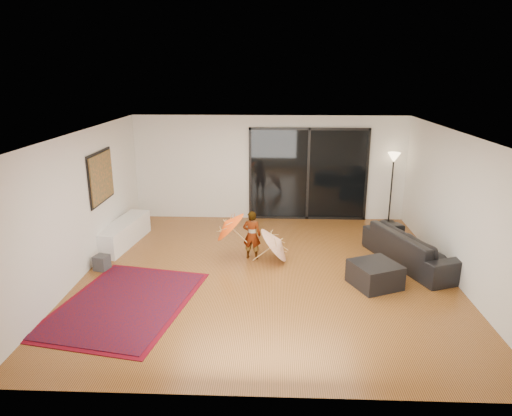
# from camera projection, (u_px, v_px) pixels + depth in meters

# --- Properties ---
(floor) EXTENTS (7.00, 7.00, 0.00)m
(floor) POSITION_uv_depth(u_px,v_px,m) (267.00, 273.00, 8.84)
(floor) COLOR #9E5C2B
(floor) RESTS_ON ground
(ceiling) EXTENTS (7.00, 7.00, 0.00)m
(ceiling) POSITION_uv_depth(u_px,v_px,m) (268.00, 134.00, 8.06)
(ceiling) COLOR white
(ceiling) RESTS_ON wall_back
(wall_back) EXTENTS (7.00, 0.00, 7.00)m
(wall_back) POSITION_uv_depth(u_px,v_px,m) (269.00, 168.00, 11.80)
(wall_back) COLOR silver
(wall_back) RESTS_ON floor
(wall_front) EXTENTS (7.00, 0.00, 7.00)m
(wall_front) POSITION_uv_depth(u_px,v_px,m) (262.00, 296.00, 5.10)
(wall_front) COLOR silver
(wall_front) RESTS_ON floor
(wall_left) EXTENTS (0.00, 7.00, 7.00)m
(wall_left) POSITION_uv_depth(u_px,v_px,m) (82.00, 204.00, 8.58)
(wall_left) COLOR silver
(wall_left) RESTS_ON floor
(wall_right) EXTENTS (0.00, 7.00, 7.00)m
(wall_right) POSITION_uv_depth(u_px,v_px,m) (459.00, 209.00, 8.31)
(wall_right) COLOR silver
(wall_right) RESTS_ON floor
(sliding_door) EXTENTS (3.06, 0.07, 2.40)m
(sliding_door) POSITION_uv_depth(u_px,v_px,m) (308.00, 174.00, 11.77)
(sliding_door) COLOR black
(sliding_door) RESTS_ON wall_back
(painting) EXTENTS (0.04, 1.28, 1.08)m
(painting) POSITION_uv_depth(u_px,v_px,m) (101.00, 177.00, 9.45)
(painting) COLOR black
(painting) RESTS_ON wall_left
(media_console) EXTENTS (0.72, 1.95, 0.53)m
(media_console) POSITION_uv_depth(u_px,v_px,m) (124.00, 233.00, 10.26)
(media_console) COLOR white
(media_console) RESTS_ON floor
(speaker) EXTENTS (0.31, 0.31, 0.29)m
(speaker) POSITION_uv_depth(u_px,v_px,m) (102.00, 263.00, 8.96)
(speaker) COLOR #424244
(speaker) RESTS_ON floor
(persian_rug) EXTENTS (2.51, 3.15, 0.02)m
(persian_rug) POSITION_uv_depth(u_px,v_px,m) (125.00, 303.00, 7.67)
(persian_rug) COLOR #610816
(persian_rug) RESTS_ON floor
(sofa) EXTENTS (1.70, 2.53, 0.69)m
(sofa) POSITION_uv_depth(u_px,v_px,m) (413.00, 248.00, 9.20)
(sofa) COLOR black
(sofa) RESTS_ON floor
(ottoman) EXTENTS (1.01, 1.01, 0.44)m
(ottoman) POSITION_uv_depth(u_px,v_px,m) (375.00, 274.00, 8.27)
(ottoman) COLOR black
(ottoman) RESTS_ON floor
(floor_lamp) EXTENTS (0.31, 0.31, 1.82)m
(floor_lamp) POSITION_uv_depth(u_px,v_px,m) (393.00, 168.00, 11.41)
(floor_lamp) COLOR black
(floor_lamp) RESTS_ON floor
(child) EXTENTS (0.40, 0.29, 1.03)m
(child) POSITION_uv_depth(u_px,v_px,m) (252.00, 235.00, 9.41)
(child) COLOR #999999
(child) RESTS_ON floor
(parasol_orange) EXTENTS (0.66, 0.76, 0.85)m
(parasol_orange) POSITION_uv_depth(u_px,v_px,m) (225.00, 225.00, 9.32)
(parasol_orange) COLOR #FF4E0D
(parasol_orange) RESTS_ON child
(parasol_white) EXTENTS (0.66, 0.81, 0.93)m
(parasol_white) POSITION_uv_depth(u_px,v_px,m) (281.00, 238.00, 9.25)
(parasol_white) COLOR beige
(parasol_white) RESTS_ON floor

